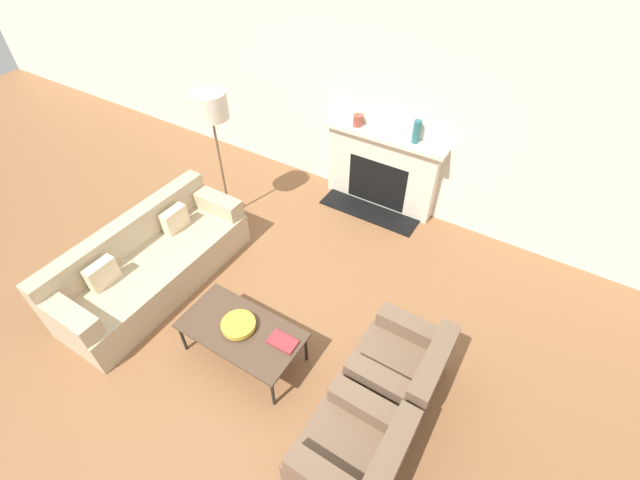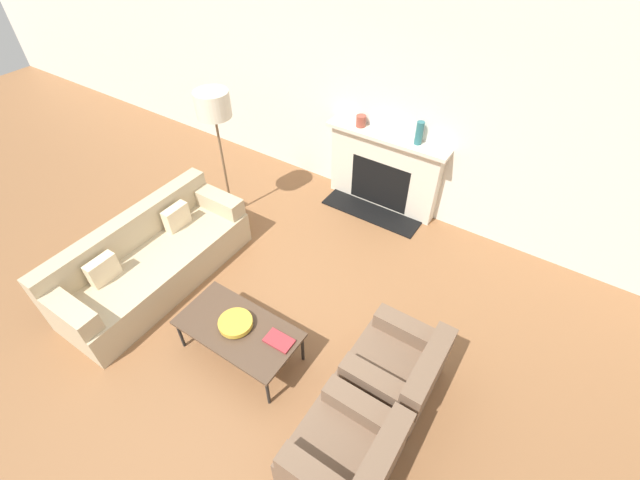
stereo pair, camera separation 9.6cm
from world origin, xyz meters
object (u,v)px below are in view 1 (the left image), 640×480
at_px(mantel_vase_left, 358,120).
at_px(book, 283,341).
at_px(armchair_near, 354,455).
at_px(couch, 152,264).
at_px(mantel_vase_center_left, 416,132).
at_px(armchair_far, 400,368).
at_px(floor_lamp, 211,113).
at_px(bowl, 239,325).
at_px(fireplace, 380,171).
at_px(coffee_table, 241,331).

bearing_deg(mantel_vase_left, book, -74.52).
distance_m(armchair_near, mantel_vase_left, 3.95).
xyz_separation_m(couch, mantel_vase_center_left, (1.94, 2.77, 0.94)).
relative_size(armchair_far, mantel_vase_center_left, 2.81).
bearing_deg(floor_lamp, book, -37.08).
height_order(bowl, floor_lamp, floor_lamp).
xyz_separation_m(armchair_far, floor_lamp, (-3.06, 1.11, 1.26)).
height_order(armchair_far, book, armchair_far).
bearing_deg(fireplace, mantel_vase_center_left, 2.08).
distance_m(coffee_table, mantel_vase_left, 3.12).
distance_m(coffee_table, floor_lamp, 2.56).
relative_size(fireplace, couch, 0.74).
xyz_separation_m(bowl, floor_lamp, (-1.58, 1.62, 1.07)).
bearing_deg(armchair_far, coffee_table, -70.37).
xyz_separation_m(fireplace, mantel_vase_left, (-0.40, 0.01, 0.64)).
xyz_separation_m(coffee_table, mantel_vase_center_left, (0.43, 2.99, 0.85)).
bearing_deg(coffee_table, fireplace, 89.45).
bearing_deg(mantel_vase_center_left, couch, -125.06).
height_order(book, mantel_vase_center_left, mantel_vase_center_left).
bearing_deg(mantel_vase_left, armchair_far, -53.55).
bearing_deg(book, mantel_vase_left, 104.51).
height_order(armchair_far, coffee_table, armchair_far).
bearing_deg(coffee_table, mantel_vase_left, 97.14).
distance_m(armchair_near, armchair_far, 0.91).
xyz_separation_m(book, mantel_vase_left, (-0.80, 2.90, 0.74)).
xyz_separation_m(armchair_far, coffee_table, (-1.45, -0.52, 0.12)).
distance_m(floor_lamp, mantel_vase_left, 1.87).
bearing_deg(mantel_vase_left, coffee_table, -82.86).
distance_m(couch, floor_lamp, 1.88).
distance_m(bowl, mantel_vase_left, 3.08).
distance_m(bowl, floor_lamp, 2.50).
relative_size(couch, bowl, 6.88).
xyz_separation_m(fireplace, book, (0.40, -2.88, -0.10)).
bearing_deg(mantel_vase_center_left, book, -90.10).
bearing_deg(bowl, couch, 171.87).
xyz_separation_m(fireplace, armchair_far, (1.42, -2.46, -0.26)).
bearing_deg(armchair_near, fireplace, -157.06).
xyz_separation_m(coffee_table, bowl, (-0.03, 0.01, 0.07)).
bearing_deg(fireplace, book, -82.12).
bearing_deg(armchair_near, armchair_far, 180.00).
relative_size(book, floor_lamp, 0.15).
height_order(couch, armchair_near, couch).
distance_m(coffee_table, bowl, 0.08).
bearing_deg(mantel_vase_center_left, armchair_near, -73.20).
distance_m(fireplace, armchair_near, 3.67).
xyz_separation_m(floor_lamp, mantel_vase_left, (1.23, 1.36, -0.37)).
xyz_separation_m(fireplace, mantel_vase_center_left, (0.40, 0.01, 0.71)).
xyz_separation_m(armchair_near, armchair_far, (0.00, 0.91, 0.00)).
bearing_deg(floor_lamp, bowl, -45.78).
distance_m(bowl, mantel_vase_center_left, 3.12).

